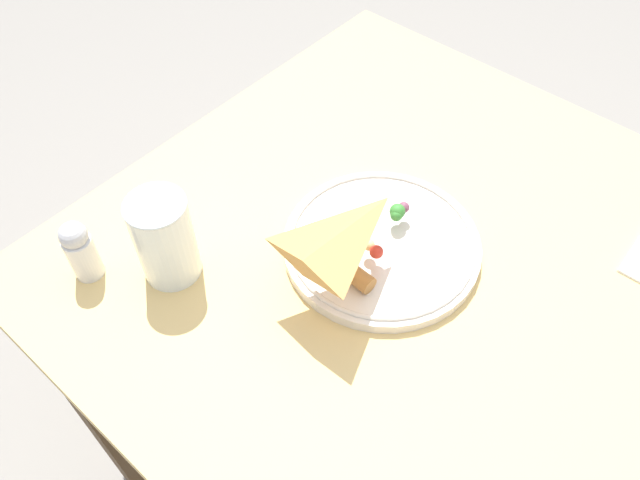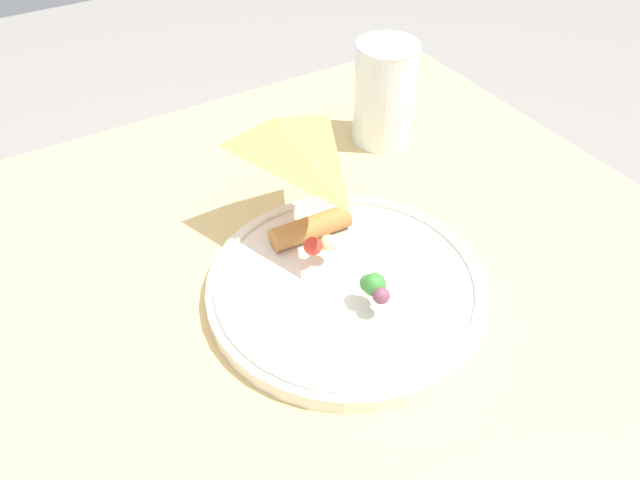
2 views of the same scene
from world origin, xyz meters
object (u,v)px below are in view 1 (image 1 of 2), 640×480
at_px(plate_pizza, 381,243).
at_px(salt_shaker, 80,250).
at_px(dining_table, 490,354).
at_px(milk_glass, 166,242).

xyz_separation_m(plate_pizza, salt_shaker, (0.27, 0.28, 0.03)).
xyz_separation_m(dining_table, milk_glass, (0.37, 0.23, 0.17)).
xyz_separation_m(dining_table, plate_pizza, (0.18, 0.03, 0.12)).
bearing_deg(dining_table, plate_pizza, 8.18).
relative_size(dining_table, milk_glass, 8.92).
bearing_deg(milk_glass, salt_shaker, 43.42).
distance_m(plate_pizza, milk_glass, 0.28).
xyz_separation_m(milk_glass, salt_shaker, (0.08, 0.08, -0.01)).
xyz_separation_m(dining_table, salt_shaker, (0.45, 0.31, 0.15)).
bearing_deg(salt_shaker, milk_glass, -136.58).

